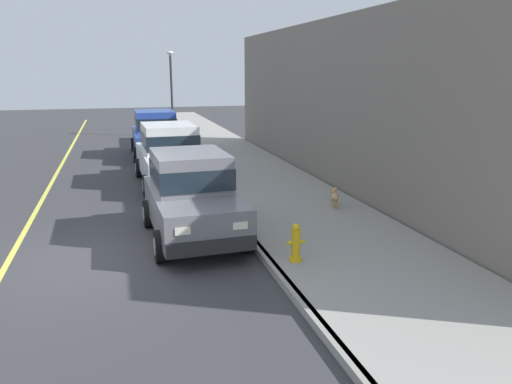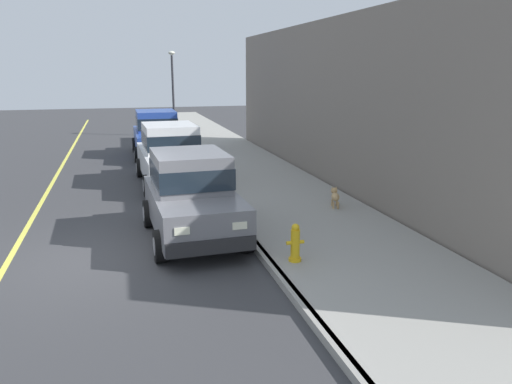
{
  "view_description": "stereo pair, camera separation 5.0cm",
  "coord_description": "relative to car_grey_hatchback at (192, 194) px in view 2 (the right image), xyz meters",
  "views": [
    {
      "loc": [
        0.62,
        -9.48,
        3.61
      ],
      "look_at": [
        3.6,
        1.18,
        0.85
      ],
      "focal_mm": 34.6,
      "sensor_mm": 36.0,
      "label": 1
    },
    {
      "loc": [
        0.67,
        -9.5,
        3.61
      ],
      "look_at": [
        3.6,
        1.18,
        0.85
      ],
      "focal_mm": 34.6,
      "sensor_mm": 36.0,
      "label": 2
    }
  ],
  "objects": [
    {
      "name": "lane_centre_line",
      "position": [
        -3.67,
        -0.86,
        -0.97
      ],
      "size": [
        0.12,
        57.6,
        0.01
      ],
      "primitive_type": "cube",
      "color": "#E0D64C",
      "rests_on": "ground"
    },
    {
      "name": "car_grey_hatchback",
      "position": [
        0.0,
        0.0,
        0.0
      ],
      "size": [
        2.05,
        3.86,
        1.88
      ],
      "color": "slate",
      "rests_on": "ground"
    },
    {
      "name": "fire_hydrant",
      "position": [
        1.58,
        -2.24,
        -0.5
      ],
      "size": [
        0.34,
        0.24,
        0.72
      ],
      "color": "gold",
      "rests_on": "sidewalk"
    },
    {
      "name": "curb",
      "position": [
        1.13,
        -0.86,
        -0.91
      ],
      "size": [
        0.16,
        64.0,
        0.14
      ],
      "primitive_type": "cube",
      "color": "gray",
      "rests_on": "ground"
    },
    {
      "name": "ground_plane",
      "position": [
        -2.07,
        -0.86,
        -0.98
      ],
      "size": [
        80.0,
        80.0,
        0.0
      ],
      "primitive_type": "plane",
      "color": "#38383A"
    },
    {
      "name": "building_facade",
      "position": [
        5.03,
        4.05,
        1.58
      ],
      "size": [
        0.5,
        20.0,
        5.11
      ],
      "primitive_type": "cube",
      "color": "slate",
      "rests_on": "ground"
    },
    {
      "name": "dog_tan",
      "position": [
        3.85,
        1.01,
        -0.55
      ],
      "size": [
        0.33,
        0.74,
        0.49
      ],
      "color": "tan",
      "rests_on": "sidewalk"
    },
    {
      "name": "street_lamp",
      "position": [
        1.48,
        17.17,
        1.93
      ],
      "size": [
        0.36,
        0.36,
        4.42
      ],
      "color": "#2D2D33",
      "rests_on": "sidewalk"
    },
    {
      "name": "sidewalk",
      "position": [
        2.93,
        -0.86,
        -0.91
      ],
      "size": [
        3.6,
        64.0,
        0.14
      ],
      "primitive_type": "cube",
      "color": "#99968E",
      "rests_on": "ground"
    },
    {
      "name": "car_blue_sedan",
      "position": [
        0.07,
        10.91,
        0.01
      ],
      "size": [
        2.04,
        4.6,
        1.92
      ],
      "color": "#28479E",
      "rests_on": "ground"
    },
    {
      "name": "car_white_sedan",
      "position": [
        0.1,
        5.43,
        0.01
      ],
      "size": [
        2.14,
        4.66,
        1.92
      ],
      "color": "white",
      "rests_on": "ground"
    }
  ]
}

